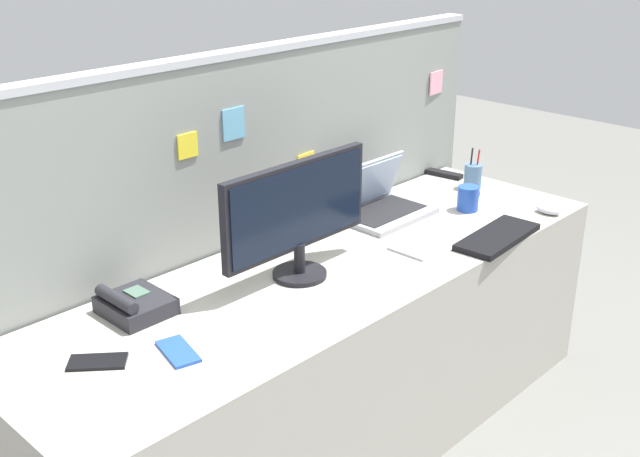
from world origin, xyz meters
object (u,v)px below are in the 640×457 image
object	(u,v)px
cell_phone_black_slab	(98,362)
tv_remote	(444,174)
laptop	(378,202)
pen_cup	(473,176)
keyboard_main	(498,237)
computer_mouse_right_hand	(548,210)
desktop_monitor	(297,212)
cell_phone_silver_slab	(411,251)
desk_phone	(134,304)
cell_phone_blue_case	(178,351)
coffee_mug	(468,198)

from	to	relation	value
cell_phone_black_slab	tv_remote	size ratio (longest dim) A/B	0.88
laptop	pen_cup	world-z (taller)	laptop
keyboard_main	computer_mouse_right_hand	bearing A→B (deg)	-4.31
desktop_monitor	keyboard_main	distance (m)	0.79
desktop_monitor	cell_phone_silver_slab	size ratio (longest dim) A/B	3.87
desktop_monitor	pen_cup	xyz separation A→B (m)	(1.10, 0.07, -0.17)
desk_phone	computer_mouse_right_hand	world-z (taller)	desk_phone
laptop	tv_remote	distance (m)	0.56
tv_remote	computer_mouse_right_hand	bearing A→B (deg)	-107.57
cell_phone_blue_case	computer_mouse_right_hand	bearing A→B (deg)	7.10
desk_phone	pen_cup	bearing A→B (deg)	-3.27
computer_mouse_right_hand	coffee_mug	distance (m)	0.31
desktop_monitor	laptop	world-z (taller)	desktop_monitor
cell_phone_silver_slab	computer_mouse_right_hand	bearing A→B (deg)	-14.40
pen_cup	cell_phone_blue_case	world-z (taller)	pen_cup
laptop	keyboard_main	world-z (taller)	laptop
desktop_monitor	desk_phone	xyz separation A→B (m)	(-0.51, 0.16, -0.19)
keyboard_main	cell_phone_black_slab	bearing A→B (deg)	163.79
pen_cup	cell_phone_blue_case	xyz separation A→B (m)	(-1.65, -0.18, -0.05)
computer_mouse_right_hand	cell_phone_blue_case	distance (m)	1.62
pen_cup	desktop_monitor	bearing A→B (deg)	-176.41
cell_phone_blue_case	cell_phone_black_slab	world-z (taller)	same
keyboard_main	pen_cup	world-z (taller)	pen_cup
cell_phone_blue_case	coffee_mug	distance (m)	1.43
laptop	coffee_mug	bearing A→B (deg)	-38.54
keyboard_main	cell_phone_black_slab	distance (m)	1.46
laptop	cell_phone_blue_case	bearing A→B (deg)	-166.90
desktop_monitor	cell_phone_silver_slab	distance (m)	0.47
desk_phone	keyboard_main	size ratio (longest dim) A/B	0.51
cell_phone_black_slab	cell_phone_silver_slab	size ratio (longest dim) A/B	0.99
cell_phone_blue_case	coffee_mug	size ratio (longest dim) A/B	1.26
cell_phone_black_slab	coffee_mug	world-z (taller)	coffee_mug
pen_cup	tv_remote	distance (m)	0.19
desktop_monitor	cell_phone_blue_case	bearing A→B (deg)	-169.13
desk_phone	tv_remote	bearing A→B (deg)	3.01
pen_cup	keyboard_main	bearing A→B (deg)	-136.96
desk_phone	keyboard_main	bearing A→B (deg)	-21.17
desktop_monitor	desk_phone	distance (m)	0.57
keyboard_main	cell_phone_blue_case	size ratio (longest dim) A/B	2.48
laptop	desk_phone	distance (m)	1.10
desk_phone	cell_phone_blue_case	size ratio (longest dim) A/B	1.27
desk_phone	cell_phone_silver_slab	bearing A→B (deg)	-19.16
desktop_monitor	computer_mouse_right_hand	distance (m)	1.12
desk_phone	cell_phone_blue_case	world-z (taller)	desk_phone
computer_mouse_right_hand	tv_remote	bearing A→B (deg)	79.94
tv_remote	cell_phone_black_slab	bearing A→B (deg)	179.13
pen_cup	cell_phone_silver_slab	bearing A→B (deg)	-162.55
computer_mouse_right_hand	cell_phone_silver_slab	size ratio (longest dim) A/B	0.66
cell_phone_blue_case	tv_remote	world-z (taller)	tv_remote
cell_phone_silver_slab	tv_remote	bearing A→B (deg)	26.91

